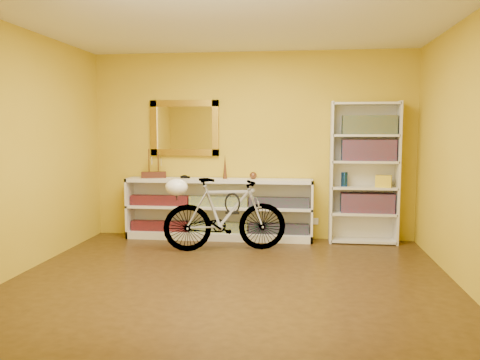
# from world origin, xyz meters

# --- Properties ---
(floor) EXTENTS (4.50, 4.00, 0.01)m
(floor) POSITION_xyz_m (0.00, 0.00, -0.01)
(floor) COLOR #32200D
(floor) RESTS_ON ground
(ceiling) EXTENTS (4.50, 4.00, 0.01)m
(ceiling) POSITION_xyz_m (0.00, 0.00, 2.60)
(ceiling) COLOR silver
(ceiling) RESTS_ON ground
(back_wall) EXTENTS (4.50, 0.01, 2.60)m
(back_wall) POSITION_xyz_m (0.00, 2.00, 1.30)
(back_wall) COLOR gold
(back_wall) RESTS_ON ground
(left_wall) EXTENTS (0.01, 4.00, 2.60)m
(left_wall) POSITION_xyz_m (-2.25, 0.00, 1.30)
(left_wall) COLOR gold
(left_wall) RESTS_ON ground
(right_wall) EXTENTS (0.01, 4.00, 2.60)m
(right_wall) POSITION_xyz_m (2.25, 0.00, 1.30)
(right_wall) COLOR gold
(right_wall) RESTS_ON ground
(gilt_mirror) EXTENTS (0.98, 0.06, 0.78)m
(gilt_mirror) POSITION_xyz_m (-0.95, 1.97, 1.55)
(gilt_mirror) COLOR olive
(gilt_mirror) RESTS_ON back_wall
(wall_socket) EXTENTS (0.09, 0.02, 0.09)m
(wall_socket) POSITION_xyz_m (0.90, 1.99, 0.25)
(wall_socket) COLOR silver
(wall_socket) RESTS_ON back_wall
(console_unit) EXTENTS (2.60, 0.35, 0.85)m
(console_unit) POSITION_xyz_m (-0.44, 1.81, 0.42)
(console_unit) COLOR silver
(console_unit) RESTS_ON floor
(cd_row_lower) EXTENTS (2.50, 0.13, 0.14)m
(cd_row_lower) POSITION_xyz_m (-0.44, 1.79, 0.17)
(cd_row_lower) COLOR black
(cd_row_lower) RESTS_ON console_unit
(cd_row_upper) EXTENTS (2.50, 0.13, 0.14)m
(cd_row_upper) POSITION_xyz_m (-0.44, 1.79, 0.54)
(cd_row_upper) COLOR navy
(cd_row_upper) RESTS_ON console_unit
(model_ship) EXTENTS (0.36, 0.21, 0.41)m
(model_ship) POSITION_xyz_m (-1.36, 1.81, 1.05)
(model_ship) COLOR #3B1910
(model_ship) RESTS_ON console_unit
(toy_car) EXTENTS (0.00, 0.01, 0.00)m
(toy_car) POSITION_xyz_m (-0.91, 1.81, 0.85)
(toy_car) COLOR black
(toy_car) RESTS_ON console_unit
(bronze_ornament) EXTENTS (0.06, 0.06, 0.34)m
(bronze_ornament) POSITION_xyz_m (-0.35, 1.81, 1.02)
(bronze_ornament) COLOR brown
(bronze_ornament) RESTS_ON console_unit
(decorative_orb) EXTENTS (0.10, 0.10, 0.10)m
(decorative_orb) POSITION_xyz_m (0.04, 1.81, 0.90)
(decorative_orb) COLOR brown
(decorative_orb) RESTS_ON console_unit
(bookcase) EXTENTS (0.90, 0.30, 1.90)m
(bookcase) POSITION_xyz_m (1.53, 1.84, 0.95)
(bookcase) COLOR silver
(bookcase) RESTS_ON floor
(book_row_a) EXTENTS (0.70, 0.22, 0.26)m
(book_row_a) POSITION_xyz_m (1.58, 1.84, 0.55)
(book_row_a) COLOR maroon
(book_row_a) RESTS_ON bookcase
(book_row_b) EXTENTS (0.70, 0.22, 0.28)m
(book_row_b) POSITION_xyz_m (1.58, 1.84, 1.25)
(book_row_b) COLOR maroon
(book_row_b) RESTS_ON bookcase
(book_row_c) EXTENTS (0.70, 0.22, 0.25)m
(book_row_c) POSITION_xyz_m (1.58, 1.84, 1.59)
(book_row_c) COLOR #1B505E
(book_row_c) RESTS_ON bookcase
(travel_mug) EXTENTS (0.09, 0.09, 0.19)m
(travel_mug) POSITION_xyz_m (1.27, 1.82, 0.86)
(travel_mug) COLOR navy
(travel_mug) RESTS_ON bookcase
(red_tin) EXTENTS (0.16, 0.16, 0.19)m
(red_tin) POSITION_xyz_m (1.33, 1.87, 1.56)
(red_tin) COLOR maroon
(red_tin) RESTS_ON bookcase
(yellow_bag) EXTENTS (0.23, 0.18, 0.16)m
(yellow_bag) POSITION_xyz_m (1.78, 1.80, 0.84)
(yellow_bag) COLOR yellow
(yellow_bag) RESTS_ON bookcase
(bicycle) EXTENTS (0.75, 1.63, 0.93)m
(bicycle) POSITION_xyz_m (-0.25, 1.17, 0.46)
(bicycle) COLOR silver
(bicycle) RESTS_ON floor
(helmet) EXTENTS (0.28, 0.27, 0.21)m
(helmet) POSITION_xyz_m (-0.84, 1.03, 0.82)
(helmet) COLOR white
(helmet) RESTS_ON bicycle
(u_lock) EXTENTS (0.20, 0.02, 0.20)m
(u_lock) POSITION_xyz_m (-0.16, 1.19, 0.60)
(u_lock) COLOR black
(u_lock) RESTS_ON bicycle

